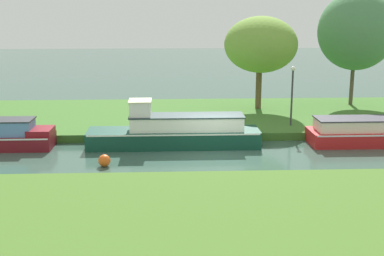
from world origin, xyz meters
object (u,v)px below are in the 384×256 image
(forest_barge, at_px, (176,132))
(willow_tree_centre, at_px, (356,31))
(willow_tree_left, at_px, (261,45))
(channel_buoy, at_px, (104,161))
(maroon_narrowboat, at_px, (3,135))
(lamp_post, at_px, (292,89))
(mooring_post_near, at_px, (175,127))
(mooring_post_far, at_px, (213,125))

(forest_barge, height_order, willow_tree_centre, willow_tree_centre)
(willow_tree_left, height_order, channel_buoy, willow_tree_left)
(willow_tree_left, bearing_deg, maroon_narrowboat, -152.57)
(willow_tree_left, xyz_separation_m, lamp_post, (0.94, -4.51, -1.99))
(forest_barge, bearing_deg, willow_tree_left, 53.03)
(maroon_narrowboat, xyz_separation_m, mooring_post_near, (8.19, 1.29, 0.03))
(mooring_post_near, height_order, channel_buoy, mooring_post_near)
(channel_buoy, bearing_deg, willow_tree_left, 50.50)
(willow_tree_centre, height_order, mooring_post_near, willow_tree_centre)
(willow_tree_left, distance_m, mooring_post_near, 8.63)
(channel_buoy, bearing_deg, lamp_post, 31.16)
(mooring_post_near, bearing_deg, forest_barge, -88.36)
(mooring_post_near, bearing_deg, willow_tree_centre, 30.75)
(willow_tree_left, relative_size, channel_buoy, 10.89)
(forest_barge, relative_size, mooring_post_far, 11.67)
(lamp_post, bearing_deg, willow_tree_centre, 47.01)
(channel_buoy, bearing_deg, maroon_narrowboat, 148.73)
(mooring_post_near, height_order, mooring_post_far, mooring_post_far)
(forest_barge, xyz_separation_m, willow_tree_left, (5.27, 7.00, 3.64))
(forest_barge, height_order, lamp_post, lamp_post)
(maroon_narrowboat, xyz_separation_m, channel_buoy, (5.15, -3.13, -0.37))
(mooring_post_near, distance_m, mooring_post_far, 1.95)
(channel_buoy, bearing_deg, mooring_post_far, 41.51)
(mooring_post_far, bearing_deg, forest_barge, -145.97)
(willow_tree_left, xyz_separation_m, mooring_post_far, (-3.36, -5.71, -3.60))
(maroon_narrowboat, height_order, lamp_post, lamp_post)
(mooring_post_far, bearing_deg, willow_tree_left, 59.54)
(willow_tree_centre, relative_size, channel_buoy, 13.75)
(willow_tree_centre, bearing_deg, willow_tree_left, -169.59)
(forest_barge, xyz_separation_m, willow_tree_centre, (11.48, 8.14, 4.39))
(lamp_post, distance_m, mooring_post_near, 6.59)
(forest_barge, relative_size, lamp_post, 2.62)
(mooring_post_near, bearing_deg, lamp_post, 10.87)
(lamp_post, relative_size, mooring_post_near, 6.08)
(willow_tree_centre, height_order, mooring_post_far, willow_tree_centre)
(forest_barge, height_order, maroon_narrowboat, forest_barge)
(willow_tree_centre, distance_m, mooring_post_near, 14.12)
(willow_tree_centre, xyz_separation_m, mooring_post_far, (-9.57, -6.85, -4.35))
(willow_tree_left, xyz_separation_m, channel_buoy, (-8.35, -10.13, -4.10))
(mooring_post_near, bearing_deg, willow_tree_left, 47.10)
(maroon_narrowboat, bearing_deg, forest_barge, -0.00)
(forest_barge, bearing_deg, maroon_narrowboat, 180.00)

